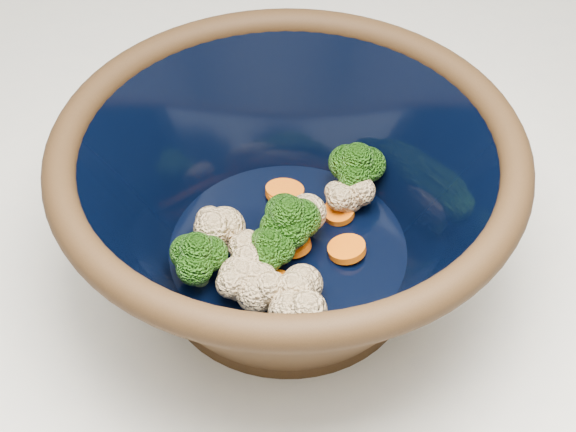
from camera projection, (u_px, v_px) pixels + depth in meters
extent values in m
cylinder|color=black|center=(288.00, 268.00, 0.64)|extent=(0.20, 0.20, 0.01)
torus|color=black|center=(288.00, 148.00, 0.55)|extent=(0.33, 0.33, 0.02)
cylinder|color=black|center=(288.00, 248.00, 0.62)|extent=(0.19, 0.19, 0.00)
cylinder|color=#608442|center=(288.00, 238.00, 0.61)|extent=(0.01, 0.01, 0.02)
ellipsoid|color=#2B6613|center=(288.00, 216.00, 0.59)|extent=(0.04, 0.04, 0.04)
cylinder|color=#608442|center=(355.00, 184.00, 0.65)|extent=(0.01, 0.01, 0.02)
ellipsoid|color=#2B6613|center=(357.00, 162.00, 0.64)|extent=(0.04, 0.04, 0.04)
cylinder|color=#608442|center=(200.00, 273.00, 0.59)|extent=(0.01, 0.01, 0.02)
ellipsoid|color=#2B6613|center=(197.00, 252.00, 0.57)|extent=(0.04, 0.04, 0.03)
cylinder|color=#608442|center=(270.00, 262.00, 0.60)|extent=(0.01, 0.01, 0.02)
ellipsoid|color=#2B6613|center=(269.00, 244.00, 0.59)|extent=(0.03, 0.03, 0.03)
sphere|color=beige|center=(279.00, 243.00, 0.61)|extent=(0.03, 0.03, 0.03)
sphere|color=beige|center=(249.00, 284.00, 0.58)|extent=(0.03, 0.03, 0.03)
sphere|color=beige|center=(292.00, 221.00, 0.62)|extent=(0.03, 0.03, 0.03)
sphere|color=beige|center=(259.00, 252.00, 0.60)|extent=(0.03, 0.03, 0.03)
sphere|color=beige|center=(241.00, 278.00, 0.58)|extent=(0.03, 0.03, 0.03)
sphere|color=beige|center=(347.00, 196.00, 0.64)|extent=(0.03, 0.03, 0.03)
sphere|color=beige|center=(302.00, 285.00, 0.58)|extent=(0.03, 0.03, 0.03)
sphere|color=beige|center=(224.00, 227.00, 0.61)|extent=(0.03, 0.03, 0.03)
sphere|color=beige|center=(256.00, 293.00, 0.57)|extent=(0.03, 0.03, 0.03)
sphere|color=beige|center=(291.00, 313.00, 0.56)|extent=(0.03, 0.03, 0.03)
sphere|color=beige|center=(255.00, 255.00, 0.60)|extent=(0.03, 0.03, 0.03)
cylinder|color=orange|center=(283.00, 195.00, 0.65)|extent=(0.03, 0.03, 0.01)
cylinder|color=orange|center=(299.00, 219.00, 0.63)|extent=(0.03, 0.03, 0.01)
cylinder|color=orange|center=(339.00, 212.00, 0.64)|extent=(0.02, 0.02, 0.01)
cylinder|color=orange|center=(294.00, 245.00, 0.61)|extent=(0.03, 0.03, 0.01)
cylinder|color=orange|center=(267.00, 288.00, 0.59)|extent=(0.03, 0.03, 0.01)
cylinder|color=orange|center=(275.00, 283.00, 0.59)|extent=(0.02, 0.02, 0.01)
cylinder|color=orange|center=(285.00, 191.00, 0.66)|extent=(0.03, 0.03, 0.01)
cylinder|color=orange|center=(347.00, 249.00, 0.61)|extent=(0.03, 0.03, 0.01)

